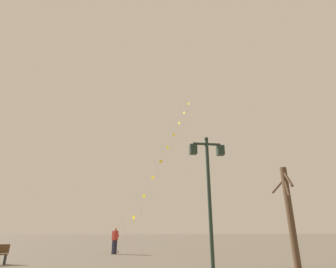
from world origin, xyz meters
The scene contains 5 objects.
ground_plane centered at (0.00, 20.00, 0.00)m, with size 160.00×160.00×0.00m, color #756B5B.
twin_lantern_lamp_post centered at (2.72, 9.22, 3.59)m, with size 1.43×0.28×5.20m.
kite_train centered at (2.81, 24.47, 8.74)m, with size 7.60×9.08×16.88m.
kite_flyer centered at (-1.27, 19.05, 0.90)m, with size 0.50×0.58×1.71m.
bare_tree centered at (6.98, 10.89, 2.32)m, with size 0.58×1.59×4.41m.
Camera 1 is at (-0.25, -0.86, 1.57)m, focal length 28.19 mm.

